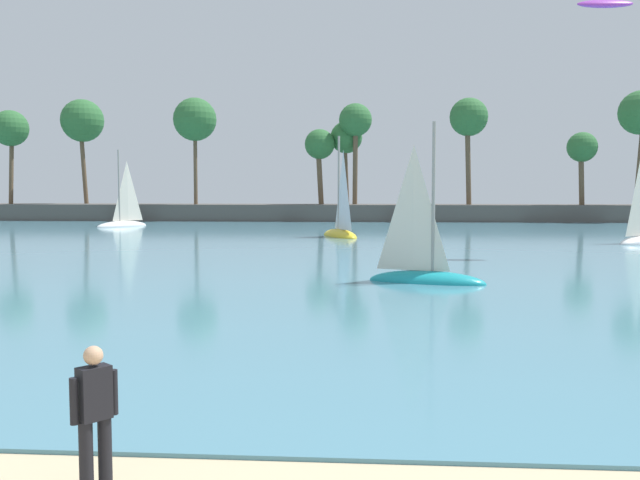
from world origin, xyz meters
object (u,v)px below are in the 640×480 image
sailboat_near_shore (424,267)px  sailboat_toward_headland (123,219)px  sailboat_mid_bay (341,227)px  kite_aloft_low_near_shore (605,4)px  person_at_waterline (95,416)px

sailboat_near_shore → sailboat_toward_headland: size_ratio=0.83×
sailboat_mid_bay → kite_aloft_low_near_shore: (13.32, -13.31, 11.58)m
sailboat_toward_headland → person_at_waterline: bearing=-70.2°
person_at_waterline → sailboat_mid_bay: (0.99, 40.95, -0.15)m
sailboat_near_shore → kite_aloft_low_near_shore: size_ratio=2.28×
person_at_waterline → kite_aloft_low_near_shore: bearing=62.6°
person_at_waterline → kite_aloft_low_near_shore: (14.31, 27.64, 11.43)m
person_at_waterline → sailboat_mid_bay: size_ratio=0.22×
sailboat_near_shore → sailboat_mid_bay: size_ratio=0.80×
person_at_waterline → sailboat_near_shore: size_ratio=0.27×
sailboat_near_shore → sailboat_toward_headland: sailboat_toward_headland is taller
sailboat_mid_bay → kite_aloft_low_near_shore: bearing=-45.0°
sailboat_toward_headland → kite_aloft_low_near_shore: size_ratio=2.76×
sailboat_near_shore → sailboat_mid_bay: (-3.94, 23.65, 0.14)m
sailboat_near_shore → kite_aloft_low_near_shore: (9.38, 10.35, 11.71)m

